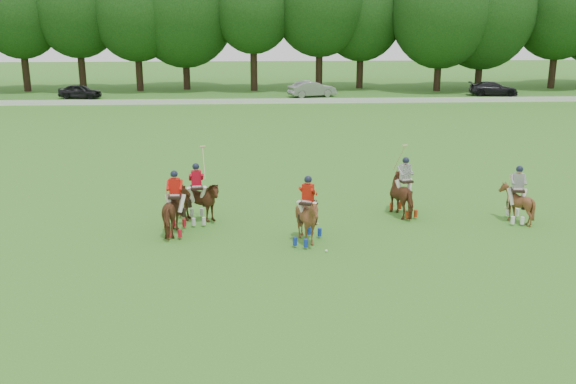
{
  "coord_description": "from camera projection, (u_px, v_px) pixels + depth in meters",
  "views": [
    {
      "loc": [
        -0.15,
        -17.95,
        7.59
      ],
      "look_at": [
        1.05,
        4.2,
        1.4
      ],
      "focal_mm": 40.0,
      "sensor_mm": 36.0,
      "label": 1
    }
  ],
  "objects": [
    {
      "name": "ground",
      "position": [
        261.0,
        275.0,
        19.31
      ],
      "size": [
        180.0,
        180.0,
        0.0
      ],
      "primitive_type": "plane",
      "color": "#337320",
      "rests_on": "ground"
    },
    {
      "name": "car_left",
      "position": [
        80.0,
        91.0,
        59.17
      ],
      "size": [
        4.06,
        2.18,
        1.31
      ],
      "primitive_type": "imported",
      "rotation": [
        0.0,
        0.0,
        1.4
      ],
      "color": "black",
      "rests_on": "ground"
    },
    {
      "name": "polo_red_b",
      "position": [
        197.0,
        202.0,
        23.93
      ],
      "size": [
        1.74,
        1.55,
        2.82
      ],
      "color": "#4D2D14",
      "rests_on": "ground"
    },
    {
      "name": "polo_stripe_a",
      "position": [
        404.0,
        195.0,
        24.78
      ],
      "size": [
        1.4,
        2.07,
        2.85
      ],
      "color": "#4D2D14",
      "rests_on": "ground"
    },
    {
      "name": "polo_red_c",
      "position": [
        308.0,
        219.0,
        21.76
      ],
      "size": [
        1.89,
        1.96,
        2.36
      ],
      "color": "#4D2D14",
      "rests_on": "ground"
    },
    {
      "name": "polo_stripe_b",
      "position": [
        516.0,
        202.0,
        24.03
      ],
      "size": [
        1.4,
        1.51,
        2.16
      ],
      "color": "#4D2D14",
      "rests_on": "ground"
    },
    {
      "name": "tree_line",
      "position": [
        256.0,
        7.0,
        63.33
      ],
      "size": [
        117.98,
        14.32,
        14.75
      ],
      "color": "black",
      "rests_on": "ground"
    },
    {
      "name": "boundary_rail",
      "position": [
        255.0,
        101.0,
        55.8
      ],
      "size": [
        120.0,
        0.1,
        0.44
      ],
      "primitive_type": "cube",
      "color": "white",
      "rests_on": "ground"
    },
    {
      "name": "car_mid",
      "position": [
        312.0,
        89.0,
        60.27
      ],
      "size": [
        4.75,
        2.9,
        1.48
      ],
      "primitive_type": "imported",
      "rotation": [
        0.0,
        0.0,
        1.89
      ],
      "color": "gray",
      "rests_on": "ground"
    },
    {
      "name": "polo_ball",
      "position": [
        326.0,
        251.0,
        21.12
      ],
      "size": [
        0.09,
        0.09,
        0.09
      ],
      "primitive_type": "sphere",
      "color": "white",
      "rests_on": "ground"
    },
    {
      "name": "car_right",
      "position": [
        493.0,
        89.0,
        61.2
      ],
      "size": [
        4.77,
        2.56,
        1.31
      ],
      "primitive_type": "imported",
      "rotation": [
        0.0,
        0.0,
        1.4
      ],
      "color": "black",
      "rests_on": "ground"
    },
    {
      "name": "polo_red_a",
      "position": [
        176.0,
        211.0,
        22.65
      ],
      "size": [
        1.19,
        1.93,
        2.32
      ],
      "color": "#4D2D14",
      "rests_on": "ground"
    }
  ]
}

